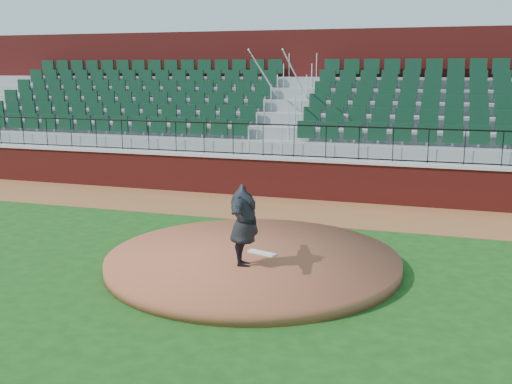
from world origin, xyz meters
TOP-DOWN VIEW (x-y plane):
  - ground at (0.00, 0.00)m, footprint 90.00×90.00m
  - warning_track at (0.00, 5.40)m, footprint 34.00×3.20m
  - field_wall at (0.00, 7.00)m, footprint 34.00×0.35m
  - wall_cap at (0.00, 7.00)m, footprint 34.00×0.45m
  - wall_railing at (0.00, 7.00)m, footprint 34.00×0.05m
  - seating_stands at (0.00, 9.72)m, footprint 34.00×5.10m
  - concourse_wall at (0.00, 12.52)m, footprint 34.00×0.50m
  - pitchers_mound at (0.34, 0.22)m, footprint 6.03×6.03m
  - pitching_rubber at (0.50, 0.33)m, footprint 0.64×0.34m
  - pitcher at (0.38, -0.47)m, footprint 1.02×2.06m

SIDE VIEW (x-z plane):
  - ground at x=0.00m, z-range 0.00..0.00m
  - warning_track at x=0.00m, z-range 0.00..0.01m
  - pitchers_mound at x=0.34m, z-range 0.00..0.25m
  - pitching_rubber at x=0.50m, z-range 0.25..0.29m
  - field_wall at x=0.00m, z-range 0.00..1.20m
  - pitcher at x=0.38m, z-range 0.25..1.87m
  - wall_cap at x=0.00m, z-range 1.20..1.30m
  - wall_railing at x=0.00m, z-range 1.30..2.30m
  - seating_stands at x=0.00m, z-range 0.00..4.60m
  - concourse_wall at x=0.00m, z-range 0.00..5.50m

